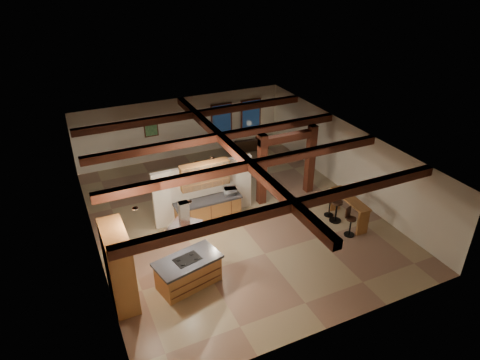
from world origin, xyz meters
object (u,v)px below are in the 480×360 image
at_px(dining_table, 215,182).
at_px(bar_counter, 349,206).
at_px(sofa, 248,143).
at_px(kitchen_island, 188,272).

distance_m(dining_table, bar_counter, 5.64).
height_order(dining_table, bar_counter, bar_counter).
bearing_deg(sofa, dining_table, 55.04).
bearing_deg(dining_table, bar_counter, -54.89).
bearing_deg(kitchen_island, sofa, 54.00).
bearing_deg(bar_counter, dining_table, 128.92).
bearing_deg(kitchen_island, dining_table, 60.39).
distance_m(kitchen_island, dining_table, 5.88).
xyz_separation_m(dining_table, sofa, (3.02, 3.04, 0.00)).
height_order(kitchen_island, sofa, kitchen_island).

